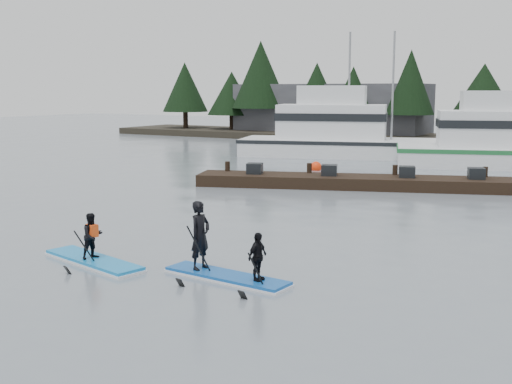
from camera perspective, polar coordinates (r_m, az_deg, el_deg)
The scene contains 10 objects.
ground at distance 16.66m, azimuth -10.52°, elevation -6.55°, with size 160.00×160.00×0.00m, color slate.
far_shore at distance 55.28m, azimuth 19.20°, elevation 4.25°, with size 70.00×8.00×0.60m, color #2D281E.
treeline at distance 55.30m, azimuth 19.18°, elevation 3.94°, with size 60.00×4.00×8.00m, color black, non-canonical shape.
waterfront_building at distance 61.27m, azimuth 6.65°, elevation 7.17°, with size 18.00×6.00×5.00m, color #4C4C51.
fishing_boat_large at distance 43.93m, azimuth 8.55°, elevation 4.05°, with size 16.54×8.90×9.19m.
floating_dock at distance 29.76m, azimuth 10.35°, elevation 0.85°, with size 16.18×2.16×0.54m, color black.
buoy_b at distance 36.09m, azimuth 5.34°, elevation 1.95°, with size 0.63×0.63×0.63m, color #FC350C.
buoy_a at distance 45.26m, azimuth -1.20°, elevation 3.42°, with size 0.53×0.53×0.53m, color #FC350C.
paddleboard_solo at distance 17.18m, azimuth -14.30°, elevation -4.88°, with size 3.46×1.54×1.79m.
paddleboard_duo at distance 15.33m, azimuth -3.13°, elevation -5.43°, with size 3.29×1.25×2.31m.
Camera 1 is at (10.55, -12.11, 4.44)m, focal length 45.00 mm.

